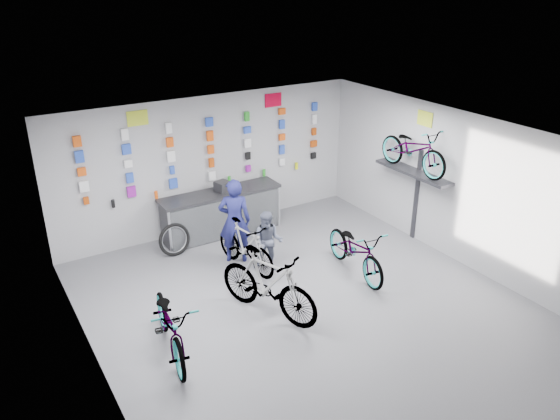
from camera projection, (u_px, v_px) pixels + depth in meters
floor at (313, 311)px, 9.38m from camera, size 8.00×8.00×0.00m
ceiling at (318, 143)px, 8.17m from camera, size 8.00×8.00×0.00m
wall_back at (210, 164)px, 11.90m from camera, size 7.00×0.00×7.00m
wall_front at (536, 378)px, 5.66m from camera, size 7.00×0.00×7.00m
wall_left at (95, 295)px, 7.10m from camera, size 0.00×8.00×8.00m
wall_right at (465, 191)px, 10.45m from camera, size 0.00×8.00×8.00m
counter at (221, 214)px, 11.95m from camera, size 2.70×0.66×1.00m
merch_wall at (203, 152)px, 11.62m from camera, size 5.57×0.08×1.56m
wall_bracket at (413, 176)px, 11.32m from camera, size 0.39×1.90×2.00m
sign_left at (137, 118)px, 10.67m from camera, size 0.42×0.02×0.30m
sign_right at (273, 100)px, 12.16m from camera, size 0.42×0.02×0.30m
sign_side at (425, 119)px, 10.92m from camera, size 0.02×0.40×0.30m
bike_left at (170, 324)px, 8.19m from camera, size 0.97×2.01×1.01m
bike_center at (268, 284)px, 9.06m from camera, size 1.26×2.06×1.20m
bike_right at (356, 250)px, 10.39m from camera, size 0.88×1.96×0.99m
bike_service at (245, 246)px, 10.53m from camera, size 0.77×1.72×1.00m
bike_wall at (414, 149)px, 11.05m from camera, size 0.63×1.80×0.95m
clerk at (235, 221)px, 10.70m from camera, size 0.76×0.68×1.74m
customer at (268, 241)px, 10.47m from camera, size 0.74×0.73×1.21m
spare_wheel at (174, 240)px, 11.12m from camera, size 0.70×0.26×0.69m
register at (223, 186)px, 11.74m from camera, size 0.34×0.36×0.22m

